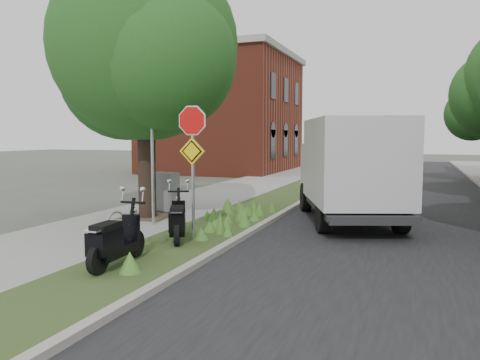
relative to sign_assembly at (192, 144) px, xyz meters
The scene contains 14 objects.
ground 2.78m from the sign_assembly, 22.62° to the right, with size 120.00×120.00×0.00m, color #4C5147.
sidewalk_near 10.10m from the sign_assembly, 106.84° to the left, with size 3.50×60.00×0.12m, color gray.
verge 9.69m from the sign_assembly, 90.61° to the left, with size 2.00×60.00×0.12m, color #364A1F.
kerb_near 9.73m from the sign_assembly, 84.54° to the left, with size 0.20×60.00×0.13m, color #9E9991.
road 10.65m from the sign_assembly, 64.96° to the left, with size 7.00×60.00×0.01m, color black.
street_tree_main 4.30m from the sign_assembly, 139.63° to the left, with size 6.21×5.54×7.66m.
bare_post 2.18m from the sign_assembly, 145.95° to the left, with size 0.08×0.08×4.00m.
bike_hoop 2.54m from the sign_assembly, 137.69° to the right, with size 0.06×0.78×0.77m.
sign_assembly is the anchor object (origin of this frame).
brick_building 22.97m from the sign_assembly, 110.72° to the left, with size 9.40×10.40×8.30m.
scooter_near 1.85m from the sign_assembly, 120.39° to the right, with size 0.90×1.61×0.83m.
scooter_far 3.24m from the sign_assembly, 96.78° to the right, with size 0.42×1.80×0.86m.
box_truck 5.10m from the sign_assembly, 53.21° to the left, with size 3.95×6.05×2.56m.
utility_cabinet 4.56m from the sign_assembly, 128.56° to the left, with size 1.05×0.83×1.24m.
Camera 1 is at (3.41, -9.08, 2.52)m, focal length 35.00 mm.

